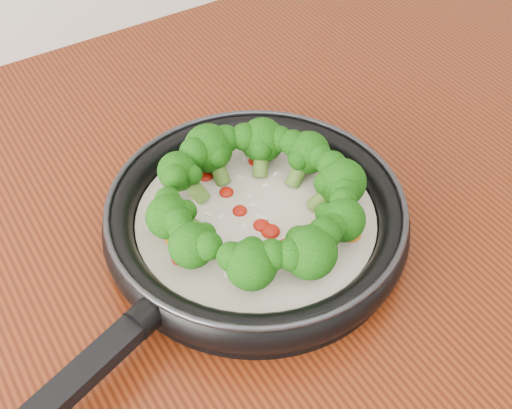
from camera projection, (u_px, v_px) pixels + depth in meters
counter at (223, 408)px, 1.08m from camera, size 1.60×0.80×0.90m
skillet at (255, 217)px, 0.71m from camera, size 0.52×0.40×0.09m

